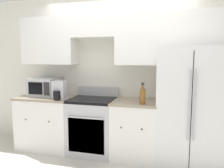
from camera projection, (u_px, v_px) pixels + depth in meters
ground_plane at (107, 163)px, 3.26m from camera, size 12.00×12.00×0.00m
wall_back at (117, 61)px, 3.63m from camera, size 8.00×0.39×2.60m
lower_cabinets_left at (48, 122)px, 3.79m from camera, size 0.95×0.64×0.90m
lower_cabinets_right at (135, 129)px, 3.41m from camera, size 0.69×0.64×0.90m
oven_range at (93, 125)px, 3.58m from camera, size 0.73×0.65×1.06m
refrigerator at (189, 106)px, 3.19m from camera, size 0.92×0.72×1.72m
microwave at (44, 87)px, 3.80m from camera, size 0.47×0.42×0.31m
bottle at (143, 96)px, 3.11m from camera, size 0.09×0.09×0.31m
paper_towel_holder at (59, 91)px, 3.46m from camera, size 0.20×0.23×0.29m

